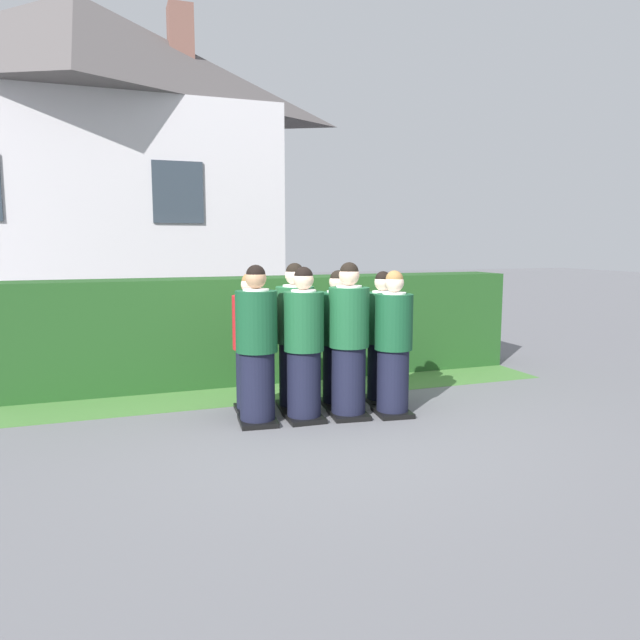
% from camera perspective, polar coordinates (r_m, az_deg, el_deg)
% --- Properties ---
extents(ground_plane, '(60.00, 60.00, 0.00)m').
position_cam_1_polar(ground_plane, '(6.49, 0.70, -9.49)').
color(ground_plane, slate).
extents(student_front_row_0, '(0.43, 0.54, 1.67)m').
position_cam_1_polar(student_front_row_0, '(6.18, -6.12, -2.80)').
color(student_front_row_0, black).
rests_on(student_front_row_0, ground).
extents(student_front_row_1, '(0.43, 0.48, 1.65)m').
position_cam_1_polar(student_front_row_1, '(6.27, -1.58, -2.71)').
color(student_front_row_1, black).
rests_on(student_front_row_1, ground).
extents(student_front_row_2, '(0.44, 0.52, 1.69)m').
position_cam_1_polar(student_front_row_2, '(6.40, 2.79, -2.33)').
color(student_front_row_2, black).
rests_on(student_front_row_2, ground).
extents(student_front_row_3, '(0.42, 0.50, 1.60)m').
position_cam_1_polar(student_front_row_3, '(6.52, 7.09, -2.60)').
color(student_front_row_3, black).
rests_on(student_front_row_3, ground).
extents(student_in_red_blazer, '(0.41, 0.47, 1.57)m').
position_cam_1_polar(student_in_red_blazer, '(6.63, -6.66, -2.54)').
color(student_in_red_blazer, black).
rests_on(student_in_red_blazer, ground).
extents(student_rear_row_1, '(0.43, 0.54, 1.67)m').
position_cam_1_polar(student_rear_row_1, '(6.70, -2.42, -1.95)').
color(student_rear_row_1, black).
rests_on(student_rear_row_1, ground).
extents(student_rear_row_2, '(0.41, 0.48, 1.58)m').
position_cam_1_polar(student_rear_row_2, '(6.84, 1.74, -2.13)').
color(student_rear_row_2, black).
rests_on(student_rear_row_2, ground).
extents(student_rear_row_3, '(0.42, 0.52, 1.56)m').
position_cam_1_polar(student_rear_row_3, '(7.01, 6.03, -2.00)').
color(student_rear_row_3, black).
rests_on(student_rear_row_3, ground).
extents(hedge, '(7.00, 0.70, 1.42)m').
position_cam_1_polar(hedge, '(8.25, -4.29, -0.77)').
color(hedge, '#214C1E').
rests_on(hedge, ground).
extents(school_building_main, '(7.75, 4.06, 6.70)m').
position_cam_1_polar(school_building_main, '(13.10, -21.96, 13.76)').
color(school_building_main, silver).
rests_on(school_building_main, ground).
extents(lawn_strip, '(7.00, 0.90, 0.01)m').
position_cam_1_polar(lawn_strip, '(7.64, -2.63, -6.85)').
color(lawn_strip, '#477A38').
rests_on(lawn_strip, ground).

